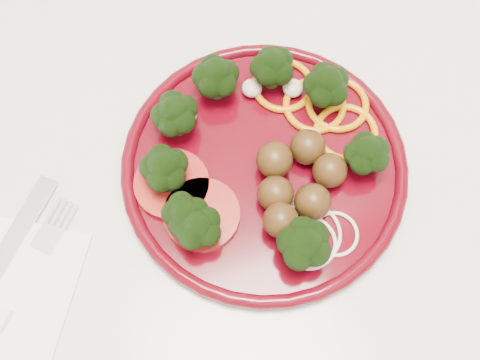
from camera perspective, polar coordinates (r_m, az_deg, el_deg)
name	(u,v)px	position (r m, az deg, el deg)	size (l,w,h in m)	color
counter	(335,240)	(1.08, 8.99, -5.61)	(2.40, 0.60, 0.90)	silver
plate	(261,161)	(0.61, 2.04, 1.82)	(0.29, 0.29, 0.06)	#44020C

